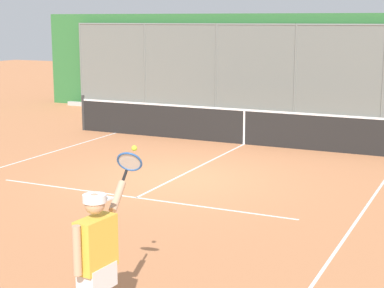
{
  "coord_description": "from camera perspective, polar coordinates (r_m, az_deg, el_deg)",
  "views": [
    {
      "loc": [
        -5.9,
        11.65,
        3.33
      ],
      "look_at": [
        -0.98,
        1.22,
        1.05
      ],
      "focal_mm": 59.34,
      "sensor_mm": 36.0,
      "label": 1
    }
  ],
  "objects": [
    {
      "name": "ground_plane",
      "position": [
        13.48,
        -1.55,
        -3.13
      ],
      "size": [
        60.0,
        60.0,
        0.0
      ],
      "primitive_type": "plane",
      "color": "#C67A4C"
    },
    {
      "name": "tennis_player",
      "position": [
        6.59,
        -8.51,
        -10.12
      ],
      "size": [
        0.4,
        1.39,
        1.92
      ],
      "rotation": [
        0.0,
        0.0,
        -1.66
      ],
      "color": "navy",
      "rests_on": "ground"
    },
    {
      "name": "tennis_net",
      "position": [
        17.11,
        4.72,
        1.6
      ],
      "size": [
        10.5,
        0.09,
        1.07
      ],
      "color": "#2D2D2D",
      "rests_on": "ground"
    },
    {
      "name": "fence_backdrop",
      "position": [
        22.01,
        9.71,
        6.89
      ],
      "size": [
        20.09,
        1.37,
        3.51
      ],
      "color": "slate",
      "rests_on": "ground"
    },
    {
      "name": "court_line_markings",
      "position": [
        11.89,
        -5.65,
        -5.12
      ],
      "size": [
        8.17,
        10.53,
        0.01
      ],
      "color": "white",
      "rests_on": "ground"
    }
  ]
}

